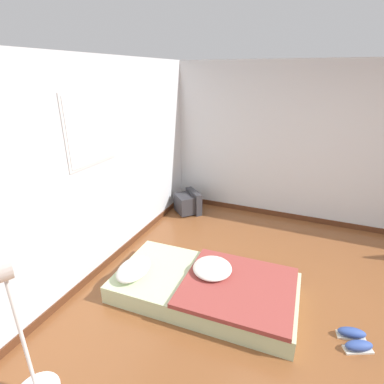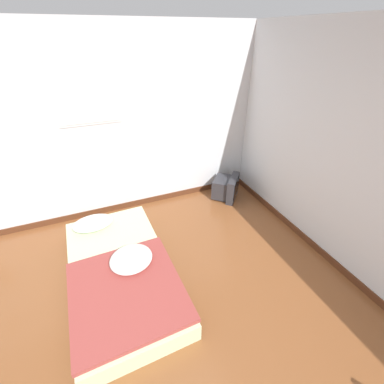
{
  "view_description": "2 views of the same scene",
  "coord_description": "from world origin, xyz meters",
  "px_view_note": "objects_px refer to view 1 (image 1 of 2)",
  "views": [
    {
      "loc": [
        -2.57,
        0.47,
        2.41
      ],
      "look_at": [
        1.1,
        2.02,
        0.81
      ],
      "focal_mm": 28.0,
      "sensor_mm": 36.0,
      "label": 1
    },
    {
      "loc": [
        0.02,
        -0.75,
        2.45
      ],
      "look_at": [
        1.1,
        1.82,
        0.7
      ],
      "focal_mm": 24.0,
      "sensor_mm": 36.0,
      "label": 2
    }
  ],
  "objects_px": {
    "mattress_bed": "(205,286)",
    "sneaker_pair": "(355,340)",
    "crt_tv": "(188,203)",
    "standing_fan": "(11,297)"
  },
  "relations": [
    {
      "from": "mattress_bed",
      "to": "sneaker_pair",
      "type": "relative_size",
      "value": 6.32
    },
    {
      "from": "crt_tv",
      "to": "standing_fan",
      "type": "relative_size",
      "value": 0.4
    },
    {
      "from": "sneaker_pair",
      "to": "standing_fan",
      "type": "distance_m",
      "value": 2.98
    },
    {
      "from": "mattress_bed",
      "to": "crt_tv",
      "type": "xyz_separation_m",
      "value": [
        1.97,
        1.06,
        0.05
      ]
    },
    {
      "from": "sneaker_pair",
      "to": "standing_fan",
      "type": "relative_size",
      "value": 0.23
    },
    {
      "from": "mattress_bed",
      "to": "standing_fan",
      "type": "distance_m",
      "value": 1.98
    },
    {
      "from": "mattress_bed",
      "to": "standing_fan",
      "type": "relative_size",
      "value": 1.43
    },
    {
      "from": "mattress_bed",
      "to": "sneaker_pair",
      "type": "height_order",
      "value": "mattress_bed"
    },
    {
      "from": "mattress_bed",
      "to": "crt_tv",
      "type": "relative_size",
      "value": 3.61
    },
    {
      "from": "sneaker_pair",
      "to": "standing_fan",
      "type": "bearing_deg",
      "value": 122.46
    }
  ]
}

